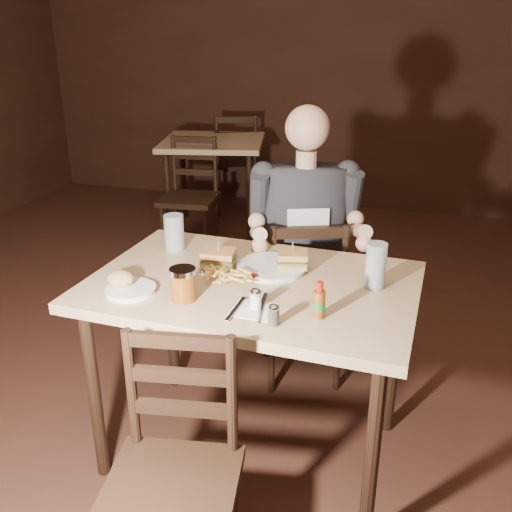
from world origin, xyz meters
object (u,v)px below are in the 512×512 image
(hot_sauce, at_px, (319,300))
(bg_chair_far, at_px, (234,163))
(glass_left, at_px, (174,233))
(diner, at_px, (306,209))
(syrup_dispenser, at_px, (183,284))
(main_table, at_px, (252,301))
(bg_table, at_px, (213,151))
(glass_right, at_px, (376,266))
(dinner_plate, at_px, (272,268))
(side_plate, at_px, (131,291))
(chair_far, at_px, (301,297))
(chair_near, at_px, (170,489))
(bg_chair_near, at_px, (189,198))

(hot_sauce, bearing_deg, bg_chair_far, 112.42)
(glass_left, relative_size, hot_sauce, 1.20)
(diner, bearing_deg, glass_left, -163.58)
(hot_sauce, bearing_deg, syrup_dispenser, -179.94)
(glass_left, bearing_deg, main_table, -28.24)
(diner, distance_m, hot_sauce, 0.80)
(bg_chair_far, bearing_deg, bg_table, 66.06)
(diner, bearing_deg, main_table, -118.21)
(bg_chair_far, distance_m, glass_right, 3.39)
(dinner_plate, bearing_deg, glass_left, 167.93)
(hot_sauce, relative_size, syrup_dispenser, 1.09)
(syrup_dispenser, bearing_deg, side_plate, -176.94)
(glass_left, bearing_deg, hot_sauce, -31.70)
(bg_table, bearing_deg, hot_sauce, -63.64)
(glass_right, xyz_separation_m, side_plate, (-0.82, -0.28, -0.08))
(hot_sauce, bearing_deg, main_table, 143.82)
(bg_chair_far, bearing_deg, diner, 90.78)
(chair_far, height_order, hot_sauce, hot_sauce)
(chair_near, relative_size, hot_sauce, 6.57)
(bg_table, relative_size, bg_chair_near, 1.10)
(dinner_plate, relative_size, glass_right, 1.57)
(bg_table, xyz_separation_m, side_plate, (0.69, -2.74, 0.10))
(bg_chair_near, height_order, side_plate, bg_chair_near)
(main_table, height_order, hot_sauce, hot_sauce)
(chair_far, distance_m, hot_sauce, 0.94)
(bg_table, xyz_separation_m, diner, (1.16, -1.96, 0.20))
(dinner_plate, relative_size, syrup_dispenser, 2.28)
(main_table, xyz_separation_m, chair_near, (-0.05, -0.68, -0.27))
(chair_near, height_order, dinner_plate, chair_near)
(chair_near, height_order, glass_right, glass_right)
(bg_chair_far, relative_size, syrup_dispenser, 7.87)
(main_table, xyz_separation_m, bg_chair_near, (-1.07, 1.98, -0.25))
(main_table, relative_size, glass_left, 8.14)
(main_table, bearing_deg, dinner_plate, 70.46)
(dinner_plate, relative_size, side_plate, 1.53)
(side_plate, bearing_deg, hot_sauce, 0.07)
(dinner_plate, height_order, hot_sauce, hot_sauce)
(glass_right, bearing_deg, diner, 125.13)
(bg_table, relative_size, dinner_plate, 3.60)
(bg_chair_far, xyz_separation_m, glass_right, (1.51, -3.01, 0.40))
(diner, bearing_deg, hot_sauce, -95.43)
(main_table, height_order, glass_left, glass_left)
(bg_table, relative_size, bg_chair_far, 1.04)
(main_table, distance_m, syrup_dispenser, 0.31)
(bg_chair_near, relative_size, side_plate, 5.02)
(diner, xyz_separation_m, syrup_dispenser, (-0.27, -0.78, -0.05))
(bg_chair_near, bearing_deg, dinner_plate, -64.61)
(syrup_dispenser, bearing_deg, diner, 74.00)
(bg_table, height_order, hot_sauce, hot_sauce)
(diner, bearing_deg, bg_table, 100.65)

